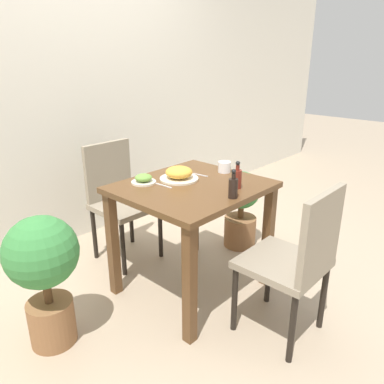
% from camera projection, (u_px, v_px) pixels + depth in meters
% --- Properties ---
extents(ground_plane, '(16.00, 16.00, 0.00)m').
position_uv_depth(ground_plane, '(192.00, 287.00, 2.58)').
color(ground_plane, tan).
extents(wall_back, '(8.00, 0.05, 2.60)m').
position_uv_depth(wall_back, '(73.00, 82.00, 2.95)').
color(wall_back, silver).
rests_on(wall_back, ground_plane).
extents(dining_table, '(0.87, 0.78, 0.75)m').
position_uv_depth(dining_table, '(192.00, 204.00, 2.37)').
color(dining_table, brown).
rests_on(dining_table, ground_plane).
extents(chair_near, '(0.42, 0.42, 0.89)m').
position_uv_depth(chair_near, '(297.00, 257.00, 1.97)').
color(chair_near, gray).
rests_on(chair_near, ground_plane).
extents(chair_far, '(0.42, 0.42, 0.89)m').
position_uv_depth(chair_far, '(119.00, 195.00, 2.84)').
color(chair_far, gray).
rests_on(chair_far, ground_plane).
extents(food_plate, '(0.25, 0.25, 0.09)m').
position_uv_depth(food_plate, '(179.00, 174.00, 2.40)').
color(food_plate, beige).
rests_on(food_plate, dining_table).
extents(side_plate, '(0.15, 0.15, 0.06)m').
position_uv_depth(side_plate, '(144.00, 179.00, 2.34)').
color(side_plate, beige).
rests_on(side_plate, dining_table).
extents(drink_cup, '(0.09, 0.09, 0.07)m').
position_uv_depth(drink_cup, '(224.00, 167.00, 2.56)').
color(drink_cup, white).
rests_on(drink_cup, dining_table).
extents(sauce_bottle, '(0.05, 0.05, 0.17)m').
position_uv_depth(sauce_bottle, '(233.00, 187.00, 2.08)').
color(sauce_bottle, black).
rests_on(sauce_bottle, dining_table).
extents(condiment_bottle, '(0.05, 0.05, 0.17)m').
position_uv_depth(condiment_bottle, '(237.00, 178.00, 2.24)').
color(condiment_bottle, maroon).
rests_on(condiment_bottle, dining_table).
extents(fork_utensil, '(0.02, 0.17, 0.00)m').
position_uv_depth(fork_utensil, '(161.00, 185.00, 2.31)').
color(fork_utensil, silver).
rests_on(fork_utensil, dining_table).
extents(spoon_utensil, '(0.04, 0.20, 0.00)m').
position_uv_depth(spoon_utensil, '(195.00, 174.00, 2.52)').
color(spoon_utensil, silver).
rests_on(spoon_utensil, dining_table).
extents(potted_plant_left, '(0.38, 0.38, 0.75)m').
position_uv_depth(potted_plant_left, '(44.00, 268.00, 1.94)').
color(potted_plant_left, brown).
rests_on(potted_plant_left, ground_plane).
extents(potted_plant_right, '(0.30, 0.30, 0.64)m').
position_uv_depth(potted_plant_right, '(241.00, 206.00, 3.03)').
color(potted_plant_right, brown).
rests_on(potted_plant_right, ground_plane).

